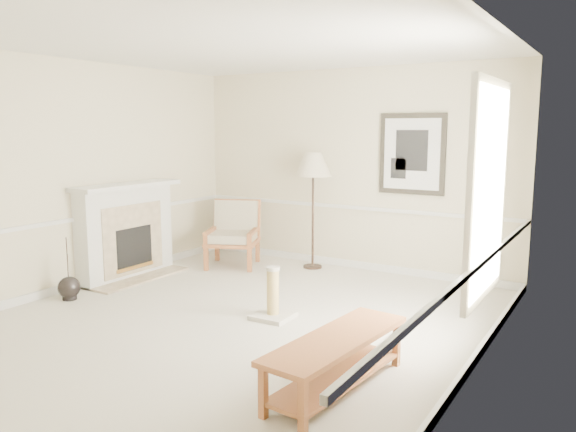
{
  "coord_description": "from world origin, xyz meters",
  "views": [
    {
      "loc": [
        3.52,
        -4.7,
        2.04
      ],
      "look_at": [
        0.2,
        0.7,
        1.05
      ],
      "focal_mm": 35.0,
      "sensor_mm": 36.0,
      "label": 1
    }
  ],
  "objects_px": {
    "floor_vase": "(69,288)",
    "scratching_post": "(273,302)",
    "bench": "(337,354)",
    "floor_lamp": "(313,168)",
    "armchair": "(234,231)"
  },
  "relations": [
    {
      "from": "scratching_post",
      "to": "floor_vase",
      "type": "bearing_deg",
      "value": -163.68
    },
    {
      "from": "armchair",
      "to": "bench",
      "type": "xyz_separation_m",
      "value": [
        3.19,
        -2.91,
        -0.23
      ]
    },
    {
      "from": "floor_lamp",
      "to": "scratching_post",
      "type": "xyz_separation_m",
      "value": [
        0.72,
        -2.19,
        -1.3
      ]
    },
    {
      "from": "floor_vase",
      "to": "armchair",
      "type": "xyz_separation_m",
      "value": [
        0.62,
        2.48,
        0.38
      ]
    },
    {
      "from": "floor_vase",
      "to": "floor_lamp",
      "type": "height_order",
      "value": "floor_lamp"
    },
    {
      "from": "armchair",
      "to": "bench",
      "type": "height_order",
      "value": "armchair"
    },
    {
      "from": "floor_lamp",
      "to": "bench",
      "type": "xyz_separation_m",
      "value": [
        2.07,
        -3.34,
        -1.19
      ]
    },
    {
      "from": "floor_vase",
      "to": "bench",
      "type": "relative_size",
      "value": 0.5
    },
    {
      "from": "armchair",
      "to": "floor_lamp",
      "type": "relative_size",
      "value": 0.59
    },
    {
      "from": "floor_vase",
      "to": "scratching_post",
      "type": "xyz_separation_m",
      "value": [
        2.46,
        0.72,
        0.04
      ]
    },
    {
      "from": "scratching_post",
      "to": "armchair",
      "type": "bearing_deg",
      "value": 136.33
    },
    {
      "from": "floor_vase",
      "to": "armchair",
      "type": "height_order",
      "value": "armchair"
    },
    {
      "from": "scratching_post",
      "to": "bench",
      "type": "bearing_deg",
      "value": -40.49
    },
    {
      "from": "floor_lamp",
      "to": "scratching_post",
      "type": "bearing_deg",
      "value": -71.75
    },
    {
      "from": "bench",
      "to": "floor_lamp",
      "type": "bearing_deg",
      "value": 121.77
    }
  ]
}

